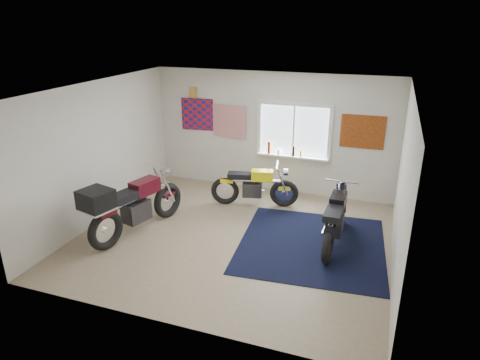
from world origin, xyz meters
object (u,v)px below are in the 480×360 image
(navy_rug, at_px, (312,244))
(yellow_triumph, at_px, (254,187))
(maroon_tourer, at_px, (130,206))
(black_chrome_bike, at_px, (335,220))

(navy_rug, relative_size, yellow_triumph, 1.41)
(yellow_triumph, distance_m, maroon_tourer, 2.66)
(maroon_tourer, bearing_deg, yellow_triumph, -25.27)
(black_chrome_bike, relative_size, maroon_tourer, 0.88)
(yellow_triumph, height_order, black_chrome_bike, black_chrome_bike)
(yellow_triumph, height_order, maroon_tourer, maroon_tourer)
(yellow_triumph, bearing_deg, maroon_tourer, -143.24)
(yellow_triumph, xyz_separation_m, black_chrome_bike, (1.84, -1.10, 0.03))
(navy_rug, bearing_deg, yellow_triumph, 138.86)
(yellow_triumph, bearing_deg, navy_rug, -54.44)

